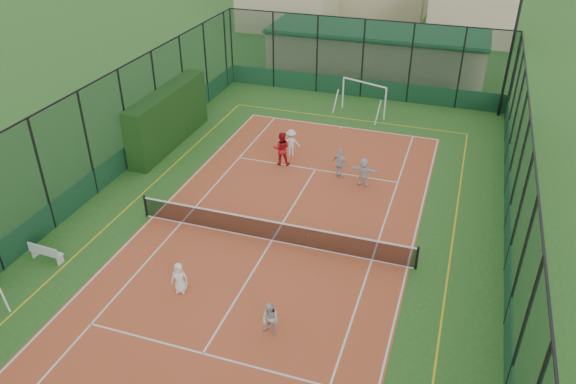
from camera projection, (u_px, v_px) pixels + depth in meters
name	position (u px, v px, depth m)	size (l,w,h in m)	color
ground	(272.00, 241.00, 22.84)	(300.00, 300.00, 0.00)	#286021
court_slab	(272.00, 241.00, 22.83)	(11.17, 23.97, 0.01)	#B05327
tennis_net	(272.00, 230.00, 22.57)	(11.67, 0.12, 1.06)	black
perimeter_fence	(271.00, 188.00, 21.56)	(18.12, 34.12, 5.00)	#10311F
floodlight_ne	(512.00, 48.00, 31.93)	(0.60, 0.26, 8.25)	black
clubhouse	(376.00, 51.00, 39.97)	(15.20, 7.20, 3.15)	tan
hedge_left	(168.00, 118.00, 29.87)	(1.04, 6.96, 3.05)	black
white_bench	(46.00, 252.00, 21.55)	(1.41, 0.39, 0.79)	white
futsal_goal_far	(364.00, 98.00, 33.75)	(3.05, 0.89, 1.97)	white
child_near_left	(179.00, 278.00, 19.85)	(0.60, 0.39, 1.22)	white
child_near_right	(270.00, 319.00, 18.04)	(0.60, 0.47, 1.24)	silver
child_far_left	(291.00, 143.00, 29.05)	(0.94, 0.54, 1.45)	white
child_far_right	(340.00, 164.00, 27.00)	(0.88, 0.37, 1.50)	silver
child_far_back	(363.00, 172.00, 26.36)	(1.31, 0.42, 1.41)	silver
coach	(282.00, 149.00, 28.11)	(0.85, 0.66, 1.75)	#AA1219
tennis_balls	(312.00, 229.00, 23.51)	(1.67, 1.28, 0.07)	#CCE033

